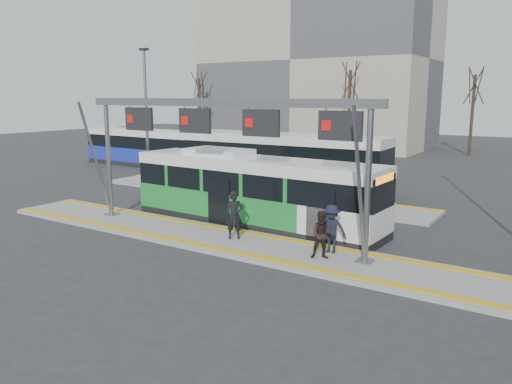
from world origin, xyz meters
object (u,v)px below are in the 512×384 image
Objects in this scene: passenger_b at (322,235)px; passenger_c at (331,229)px; gantry at (218,127)px; passenger_a at (234,215)px; hero_bus at (253,191)px.

passenger_c is at bearing 61.82° from passenger_b.
passenger_b is at bearing -4.97° from gantry.
passenger_a is at bearing -3.78° from gantry.
hero_bus reaches higher than passenger_b.
passenger_c reaches higher than passenger_b.
passenger_a is at bearing -69.16° from hero_bus.
passenger_b is (4.54, -0.39, -3.35)m from gantry.
passenger_b is 0.77m from passenger_c.
gantry is 8.15× the size of passenger_b.
hero_bus reaches higher than passenger_a.
gantry is at bearing 178.48° from passenger_c.
hero_bus is at bearing 93.37° from gantry.
passenger_c is (4.66, -2.23, -0.46)m from hero_bus.
passenger_a is at bearing 144.08° from passenger_b.
passenger_a is 3.81m from passenger_b.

